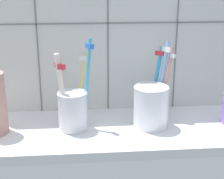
# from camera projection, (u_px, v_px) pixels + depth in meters

# --- Properties ---
(counter_slab) EXTENTS (0.64, 0.22, 0.02)m
(counter_slab) POSITION_uv_depth(u_px,v_px,m) (112.00, 132.00, 0.74)
(counter_slab) COLOR silver
(counter_slab) RESTS_ON ground
(tile_wall_back) EXTENTS (0.64, 0.02, 0.45)m
(tile_wall_back) POSITION_uv_depth(u_px,v_px,m) (108.00, 24.00, 0.79)
(tile_wall_back) COLOR silver
(tile_wall_back) RESTS_ON ground
(toothbrush_cup_left) EXTENTS (0.08, 0.09, 0.19)m
(toothbrush_cup_left) POSITION_uv_depth(u_px,v_px,m) (73.00, 106.00, 0.72)
(toothbrush_cup_left) COLOR silver
(toothbrush_cup_left) RESTS_ON counter_slab
(toothbrush_cup_right) EXTENTS (0.10, 0.11, 0.18)m
(toothbrush_cup_right) POSITION_uv_depth(u_px,v_px,m) (151.00, 103.00, 0.74)
(toothbrush_cup_right) COLOR white
(toothbrush_cup_right) RESTS_ON counter_slab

